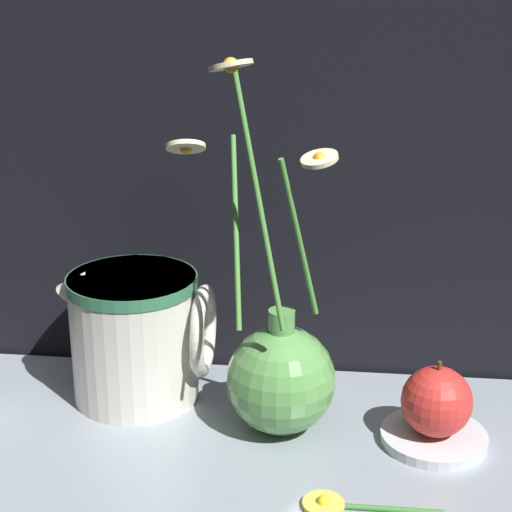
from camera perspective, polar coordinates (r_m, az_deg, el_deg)
name	(u,v)px	position (r m, az deg, el deg)	size (l,w,h in m)	color
ground_plane	(246,447)	(0.85, -0.65, -12.61)	(6.00, 6.00, 0.00)	black
shelf	(246,442)	(0.85, -0.65, -12.27)	(0.81, 0.29, 0.01)	gray
vase_with_flowers	(280,374)	(0.83, 1.63, -7.85)	(0.16, 0.13, 0.36)	#59994C
ceramic_pitcher	(137,332)	(0.89, -7.95, -5.02)	(0.16, 0.13, 0.15)	beige
saucer_plate	(434,437)	(0.85, 11.77, -11.75)	(0.10, 0.10, 0.01)	silver
orange_fruit	(437,401)	(0.83, 11.95, -9.47)	(0.07, 0.07, 0.08)	red
loose_daisy	(340,505)	(0.75, 5.62, -16.20)	(0.12, 0.04, 0.01)	#3D7A33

